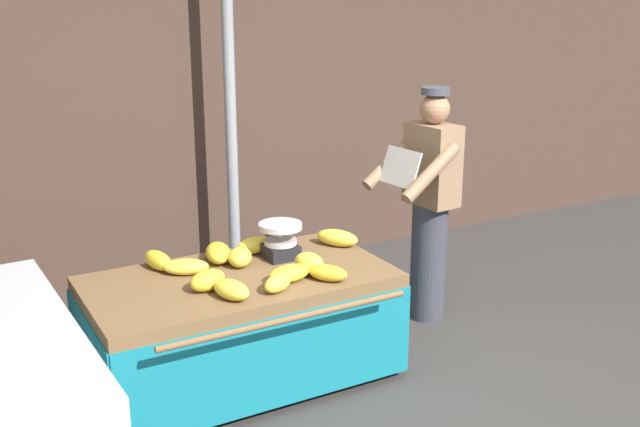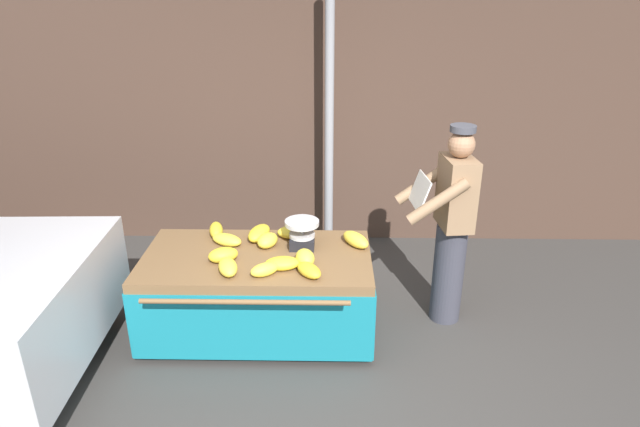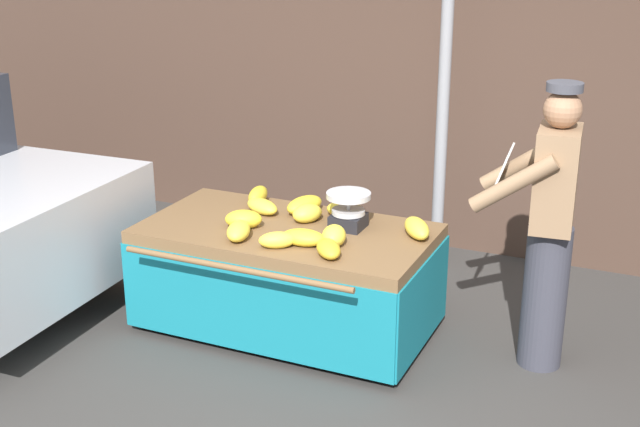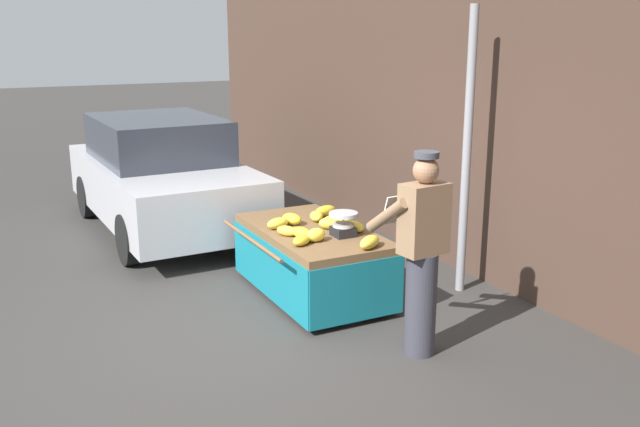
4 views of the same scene
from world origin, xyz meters
The scene contains 17 objects.
back_wall centered at (0.00, 3.01, 1.92)m, with size 16.00×0.24×3.84m, color #473328.
street_pole centered at (-0.01, 2.50, 1.44)m, with size 0.09×0.09×2.87m, color gray.
banana_cart centered at (-0.58, 1.06, 0.51)m, with size 1.85×1.18×0.70m.
weighing_scale centered at (-0.22, 1.22, 0.82)m, with size 0.28×0.28×0.23m.
banana_bunch_0 centered at (-0.59, 1.36, 0.76)m, with size 0.15×0.30×0.11m, color yellow.
banana_bunch_1 centered at (-0.97, 1.41, 0.76)m, with size 0.11×0.27×0.11m, color yellow.
banana_bunch_2 centered at (-0.48, 0.74, 0.75)m, with size 0.12×0.22×0.10m, color yellow.
banana_bunch_3 centered at (-0.85, 1.25, 0.75)m, with size 0.14×0.28×0.09m, color yellow.
banana_bunch_4 centered at (-0.82, 0.95, 0.76)m, with size 0.15×0.23×0.12m, color yellow.
banana_bunch_5 centered at (-0.18, 0.90, 0.77)m, with size 0.14×0.21×0.13m, color yellow.
banana_bunch_6 centered at (-0.15, 0.74, 0.75)m, with size 0.13×0.25×0.09m, color gold.
banana_bunch_7 centered at (-0.35, 0.84, 0.75)m, with size 0.15×0.27×0.10m, color yellow.
banana_bunch_8 centered at (-0.75, 0.76, 0.76)m, with size 0.14×0.26×0.11m, color yellow.
banana_bunch_9 centered at (-0.31, 1.40, 0.75)m, with size 0.16×0.26×0.10m, color yellow.
banana_bunch_10 centered at (0.22, 1.25, 0.76)m, with size 0.13×0.30×0.11m, color yellow.
banana_bunch_11 centered at (-0.50, 1.22, 0.76)m, with size 0.15×0.21×0.12m, color yellow.
vendor_person centered at (1.00, 1.27, 0.87)m, with size 0.61×0.56×1.71m.
Camera 3 is at (1.67, -3.43, 2.58)m, focal length 47.68 mm.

